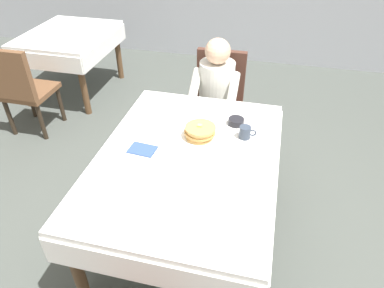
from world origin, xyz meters
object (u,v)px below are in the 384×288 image
object	(u,v)px
bowl_butter	(236,122)
cup_coffee	(245,132)
fork_left_of_plate	(171,136)
background_table_far	(69,42)
diner_person	(216,91)
spoon_near_edge	(189,168)
syrup_pitcher	(178,115)
breakfast_stack	(200,132)
chair_diner	(218,96)
knife_right_of_plate	(228,144)
background_chair_empty	(21,86)
dining_table_main	(187,166)
plate_breakfast	(200,138)

from	to	relation	value
bowl_butter	cup_coffee	bearing A→B (deg)	-61.61
fork_left_of_plate	background_table_far	xyz separation A→B (m)	(-1.73, 1.69, -0.12)
diner_person	spoon_near_edge	distance (m)	1.13
bowl_butter	syrup_pitcher	size ratio (longest dim) A/B	1.37
breakfast_stack	background_table_far	bearing A→B (deg)	138.96
diner_person	chair_diner	bearing A→B (deg)	-90.00
knife_right_of_plate	background_chair_empty	size ratio (longest dim) A/B	0.22
dining_table_main	diner_person	xyz separation A→B (m)	(-0.01, 1.01, 0.02)
plate_breakfast	bowl_butter	world-z (taller)	bowl_butter
dining_table_main	knife_right_of_plate	size ratio (longest dim) A/B	7.62
background_chair_empty	fork_left_of_plate	bearing A→B (deg)	-23.20
background_table_far	chair_diner	bearing A→B (deg)	-20.30
breakfast_stack	spoon_near_edge	world-z (taller)	breakfast_stack
dining_table_main	breakfast_stack	bearing A→B (deg)	78.20
dining_table_main	fork_left_of_plate	world-z (taller)	fork_left_of_plate
diner_person	knife_right_of_plate	distance (m)	0.88
breakfast_stack	cup_coffee	world-z (taller)	breakfast_stack
plate_breakfast	syrup_pitcher	bearing A→B (deg)	135.96
syrup_pitcher	spoon_near_edge	bearing A→B (deg)	-67.35
fork_left_of_plate	diner_person	bearing A→B (deg)	-5.05
dining_table_main	spoon_near_edge	bearing A→B (deg)	-68.43
dining_table_main	spoon_near_edge	world-z (taller)	spoon_near_edge
diner_person	plate_breakfast	size ratio (longest dim) A/B	4.00
plate_breakfast	cup_coffee	world-z (taller)	cup_coffee
dining_table_main	background_table_far	xyz separation A→B (m)	(-1.89, 1.87, -0.03)
cup_coffee	knife_right_of_plate	bearing A→B (deg)	-133.92
background_table_far	background_chair_empty	world-z (taller)	background_chair_empty
chair_diner	bowl_butter	distance (m)	0.82
chair_diner	cup_coffee	size ratio (longest dim) A/B	8.23
breakfast_stack	background_chair_empty	xyz separation A→B (m)	(-1.93, 0.73, -0.27)
plate_breakfast	knife_right_of_plate	bearing A→B (deg)	-6.01
breakfast_stack	background_chair_empty	world-z (taller)	background_chair_empty
plate_breakfast	breakfast_stack	bearing A→B (deg)	-57.12
bowl_butter	background_chair_empty	xyz separation A→B (m)	(-2.13, 0.49, -0.23)
background_table_far	background_chair_empty	xyz separation A→B (m)	(-0.00, -0.95, -0.09)
knife_right_of_plate	bowl_butter	bearing A→B (deg)	-7.82
spoon_near_edge	chair_diner	bearing A→B (deg)	106.57
chair_diner	spoon_near_edge	world-z (taller)	chair_diner
plate_breakfast	fork_left_of_plate	bearing A→B (deg)	-173.99
bowl_butter	diner_person	bearing A→B (deg)	113.07
chair_diner	bowl_butter	xyz separation A→B (m)	(0.25, -0.75, 0.23)
knife_right_of_plate	spoon_near_edge	size ratio (longest dim) A/B	1.33
chair_diner	syrup_pitcher	distance (m)	0.84
syrup_pitcher	knife_right_of_plate	xyz separation A→B (m)	(0.39, -0.21, -0.04)
dining_table_main	bowl_butter	world-z (taller)	bowl_butter
dining_table_main	fork_left_of_plate	bearing A→B (deg)	131.54
fork_left_of_plate	background_table_far	world-z (taller)	fork_left_of_plate
background_chair_empty	knife_right_of_plate	bearing A→B (deg)	-19.37
breakfast_stack	cup_coffee	bearing A→B (deg)	16.87
knife_right_of_plate	background_chair_empty	bearing A→B (deg)	67.24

